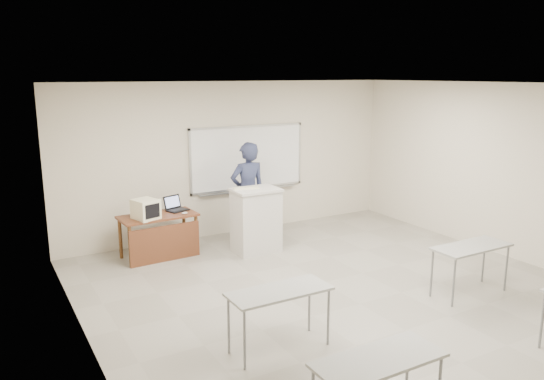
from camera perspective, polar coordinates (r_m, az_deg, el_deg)
floor at (r=7.65m, az=9.41°, el=-12.02°), size 7.00×8.00×0.01m
whiteboard at (r=10.60m, az=-2.63°, el=3.40°), size 2.48×0.10×1.31m
student_desks at (r=6.49m, az=17.27°, el=-10.53°), size 4.40×2.20×0.73m
instructor_desk at (r=9.33m, az=-11.92°, el=-4.14°), size 1.31×0.65×0.75m
podium at (r=9.47m, az=-1.74°, el=-3.27°), size 0.82×0.60×1.16m
crt_monitor at (r=9.14m, az=-13.49°, el=-2.02°), size 0.37×0.41×0.35m
laptop at (r=9.62m, az=-10.23°, el=-1.81°), size 0.35×0.32×0.26m
mouse at (r=9.33m, az=-9.38°, el=-2.47°), size 0.11×0.08×0.04m
keyboard at (r=9.33m, az=-2.81°, el=0.21°), size 0.47×0.25×0.02m
presenter at (r=9.96m, az=-2.62°, el=-0.28°), size 0.71×0.47×1.91m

